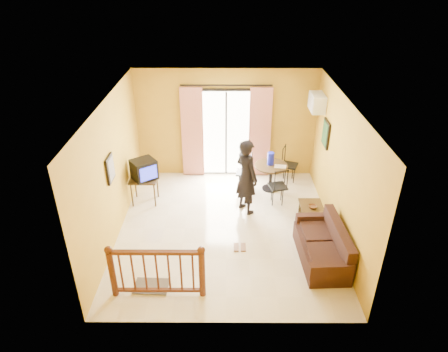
{
  "coord_description": "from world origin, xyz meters",
  "views": [
    {
      "loc": [
        -0.01,
        -6.92,
        5.11
      ],
      "look_at": [
        -0.04,
        0.2,
        1.17
      ],
      "focal_mm": 32.0,
      "sensor_mm": 36.0,
      "label": 1
    }
  ],
  "objects_px": {
    "television": "(144,169)",
    "dining_table": "(271,170)",
    "standing_person": "(246,177)",
    "coffee_table": "(312,214)",
    "sofa": "(324,248)"
  },
  "relations": [
    {
      "from": "coffee_table",
      "to": "sofa",
      "type": "relative_size",
      "value": 0.53
    },
    {
      "from": "standing_person",
      "to": "dining_table",
      "type": "bearing_deg",
      "value": -70.85
    },
    {
      "from": "standing_person",
      "to": "sofa",
      "type": "bearing_deg",
      "value": -176.91
    },
    {
      "from": "television",
      "to": "sofa",
      "type": "bearing_deg",
      "value": -65.37
    },
    {
      "from": "dining_table",
      "to": "sofa",
      "type": "xyz_separation_m",
      "value": [
        0.75,
        -2.66,
        -0.23
      ]
    },
    {
      "from": "standing_person",
      "to": "television",
      "type": "bearing_deg",
      "value": 44.84
    },
    {
      "from": "television",
      "to": "coffee_table",
      "type": "distance_m",
      "value": 3.87
    },
    {
      "from": "television",
      "to": "coffee_table",
      "type": "xyz_separation_m",
      "value": [
        3.72,
        -0.9,
        -0.6
      ]
    },
    {
      "from": "dining_table",
      "to": "standing_person",
      "type": "height_order",
      "value": "standing_person"
    },
    {
      "from": "television",
      "to": "dining_table",
      "type": "height_order",
      "value": "television"
    },
    {
      "from": "television",
      "to": "standing_person",
      "type": "relative_size",
      "value": 0.39
    },
    {
      "from": "television",
      "to": "sofa",
      "type": "xyz_separation_m",
      "value": [
        3.72,
        -2.06,
        -0.57
      ]
    },
    {
      "from": "dining_table",
      "to": "standing_person",
      "type": "relative_size",
      "value": 0.46
    },
    {
      "from": "coffee_table",
      "to": "standing_person",
      "type": "xyz_separation_m",
      "value": [
        -1.4,
        0.55,
        0.61
      ]
    },
    {
      "from": "standing_person",
      "to": "coffee_table",
      "type": "bearing_deg",
      "value": -147.65
    }
  ]
}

